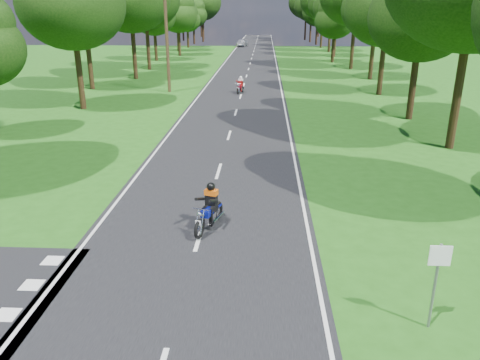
{
  "coord_description": "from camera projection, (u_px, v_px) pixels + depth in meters",
  "views": [
    {
      "loc": [
        1.88,
        -10.6,
        6.45
      ],
      "look_at": [
        1.12,
        4.0,
        1.1
      ],
      "focal_mm": 35.0,
      "sensor_mm": 36.0,
      "label": 1
    }
  ],
  "objects": [
    {
      "name": "road_markings",
      "position": [
        249.0,
        65.0,
        57.38
      ],
      "size": [
        7.4,
        140.0,
        0.01
      ],
      "color": "silver",
      "rests_on": "main_road"
    },
    {
      "name": "rider_near_blue",
      "position": [
        209.0,
        207.0,
        14.34
      ],
      "size": [
        1.07,
        1.84,
        1.46
      ],
      "primitive_type": null,
      "rotation": [
        0.0,
        0.0,
        -0.3
      ],
      "color": "#0C178E",
      "rests_on": "main_road"
    },
    {
      "name": "rider_far_red",
      "position": [
        240.0,
        85.0,
        37.95
      ],
      "size": [
        0.87,
        1.69,
        1.34
      ],
      "primitive_type": null,
      "rotation": [
        0.0,
        0.0,
        -0.22
      ],
      "color": "#AD0D20",
      "rests_on": "main_road"
    },
    {
      "name": "road_sign",
      "position": [
        437.0,
        273.0,
        9.62
      ],
      "size": [
        0.45,
        0.07,
        2.0
      ],
      "color": "slate",
      "rests_on": "ground"
    },
    {
      "name": "telegraph_pole",
      "position": [
        167.0,
        41.0,
        37.4
      ],
      "size": [
        1.2,
        0.26,
        8.0
      ],
      "color": "#382616",
      "rests_on": "ground"
    },
    {
      "name": "distant_car",
      "position": [
        242.0,
        43.0,
        85.65
      ],
      "size": [
        2.34,
        4.12,
        1.32
      ],
      "primitive_type": "imported",
      "rotation": [
        0.0,
        0.0,
        -0.21
      ],
      "color": "#BABCC2",
      "rests_on": "main_road"
    },
    {
      "name": "main_road",
      "position": [
        250.0,
        63.0,
        59.13
      ],
      "size": [
        7.0,
        140.0,
        0.02
      ],
      "primitive_type": "cube",
      "color": "black",
      "rests_on": "ground"
    },
    {
      "name": "ground",
      "position": [
        190.0,
        271.0,
        12.24
      ],
      "size": [
        160.0,
        160.0,
        0.0
      ],
      "primitive_type": "plane",
      "color": "#1E5112",
      "rests_on": "ground"
    }
  ]
}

